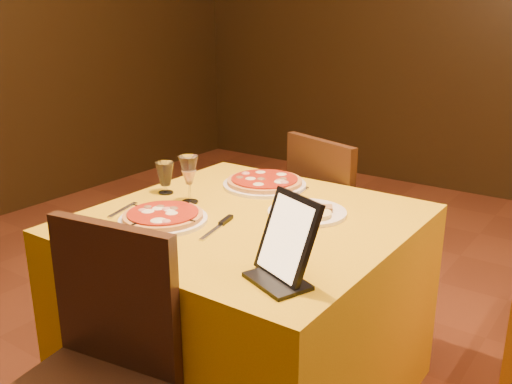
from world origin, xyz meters
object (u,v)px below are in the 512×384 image
Objects in this scene: pizza_far at (264,183)px; tablet at (288,237)px; main_table at (248,309)px; pizza_near at (163,217)px; chair_main_far at (346,225)px; wine_glass at (189,179)px; water_glass at (165,178)px.

pizza_far is 1.45× the size of tablet.
tablet is (0.37, -0.32, 0.49)m from main_table.
main_table is 0.49m from pizza_near.
pizza_far is (-0.16, -0.48, 0.31)m from chair_main_far.
pizza_near is 1.29× the size of tablet.
pizza_near is (-0.22, -1.03, 0.31)m from chair_main_far.
tablet is (0.59, -0.11, 0.10)m from pizza_near.
pizza_far reaches higher than main_table.
wine_glass is 0.73m from tablet.
water_glass is at bearing 176.22° from main_table.
pizza_near reaches higher than main_table.
chair_main_far is 4.79× the size of wine_glass.
water_glass is at bearing -131.27° from pizza_far.
water_glass reaches higher than pizza_near.
chair_main_far reaches higher than pizza_near.
pizza_far is at bearing 48.73° from water_glass.
pizza_far is at bearing 115.27° from main_table.
chair_main_far is 0.95m from wine_glass.
pizza_far is 0.37m from wine_glass.
main_table is 0.62m from water_glass.
water_glass is 0.88m from tablet.
water_glass is (-0.44, 0.03, 0.44)m from main_table.
pizza_near is at bearing -95.99° from pizza_far.
pizza_near is 0.23m from wine_glass.
chair_main_far is 2.89× the size of pizza_near.
main_table is at bearing 43.82° from pizza_near.
chair_main_far is 2.58× the size of pizza_far.
water_glass is (-0.27, -0.31, 0.05)m from pizza_far.
main_table is 0.55m from wine_glass.
pizza_near is at bearing 96.43° from chair_main_far.
tablet is at bearing -51.30° from pizza_far.
chair_main_far is 3.73× the size of tablet.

